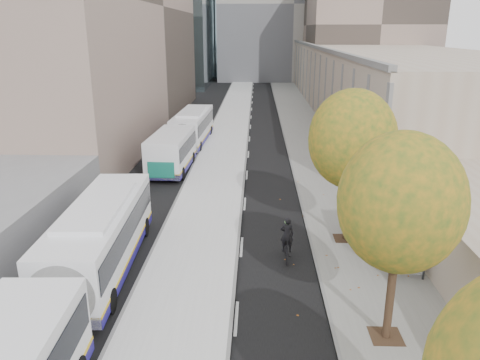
{
  "coord_description": "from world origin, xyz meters",
  "views": [
    {
      "loc": [
        -0.98,
        -8.96,
        10.24
      ],
      "look_at": [
        -1.83,
        15.04,
        2.5
      ],
      "focal_mm": 35.0,
      "sensor_mm": 36.0,
      "label": 1
    }
  ],
  "objects_px": {
    "bus_shelter": "(402,216)",
    "distant_car": "(198,122)",
    "cyclist": "(287,244)",
    "bus_near": "(70,283)",
    "bus_far": "(185,136)"
  },
  "relations": [
    {
      "from": "bus_shelter",
      "to": "cyclist",
      "type": "xyz_separation_m",
      "value": [
        -5.21,
        -0.26,
        -1.39
      ]
    },
    {
      "from": "bus_shelter",
      "to": "bus_far",
      "type": "distance_m",
      "value": 23.05
    },
    {
      "from": "bus_shelter",
      "to": "bus_far",
      "type": "relative_size",
      "value": 0.25
    },
    {
      "from": "bus_far",
      "to": "cyclist",
      "type": "relative_size",
      "value": 8.2
    },
    {
      "from": "bus_near",
      "to": "bus_shelter",
      "type": "bearing_deg",
      "value": 19.74
    },
    {
      "from": "cyclist",
      "to": "distant_car",
      "type": "xyz_separation_m",
      "value": [
        -7.87,
        31.03,
        -0.21
      ]
    },
    {
      "from": "bus_far",
      "to": "cyclist",
      "type": "distance_m",
      "value": 20.87
    },
    {
      "from": "cyclist",
      "to": "distant_car",
      "type": "distance_m",
      "value": 32.02
    },
    {
      "from": "bus_near",
      "to": "bus_far",
      "type": "bearing_deg",
      "value": 86.48
    },
    {
      "from": "bus_shelter",
      "to": "cyclist",
      "type": "relative_size",
      "value": 2.05
    },
    {
      "from": "bus_shelter",
      "to": "bus_far",
      "type": "xyz_separation_m",
      "value": [
        -12.8,
        19.16,
        -0.6
      ]
    },
    {
      "from": "bus_shelter",
      "to": "distant_car",
      "type": "xyz_separation_m",
      "value": [
        -13.09,
        30.77,
        -1.61
      ]
    },
    {
      "from": "bus_far",
      "to": "bus_near",
      "type": "bearing_deg",
      "value": -88.77
    },
    {
      "from": "bus_shelter",
      "to": "distant_car",
      "type": "height_order",
      "value": "bus_shelter"
    },
    {
      "from": "bus_far",
      "to": "cyclist",
      "type": "xyz_separation_m",
      "value": [
        7.58,
        -19.42,
        -0.8
      ]
    }
  ]
}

